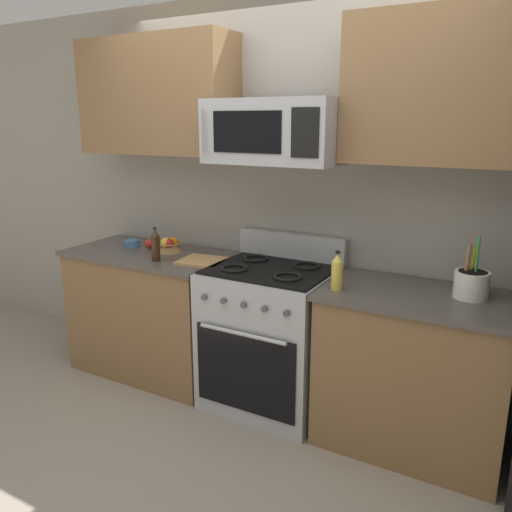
# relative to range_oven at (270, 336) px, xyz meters

# --- Properties ---
(ground_plane) EXTENTS (16.00, 16.00, 0.00)m
(ground_plane) POSITION_rel_range_oven_xyz_m (0.00, -0.67, -0.47)
(ground_plane) COLOR gray
(wall_back) EXTENTS (8.00, 0.10, 2.60)m
(wall_back) POSITION_rel_range_oven_xyz_m (0.00, 0.39, 0.83)
(wall_back) COLOR #9E998E
(wall_back) RESTS_ON ground
(counter_left) EXTENTS (1.18, 0.64, 0.91)m
(counter_left) POSITION_rel_range_oven_xyz_m (-0.98, -0.00, -0.02)
(counter_left) COLOR olive
(counter_left) RESTS_ON ground
(range_oven) EXTENTS (0.76, 0.69, 1.09)m
(range_oven) POSITION_rel_range_oven_xyz_m (0.00, 0.00, 0.00)
(range_oven) COLOR #B2B5BA
(range_oven) RESTS_ON ground
(counter_right) EXTENTS (1.03, 0.64, 0.91)m
(counter_right) POSITION_rel_range_oven_xyz_m (0.91, -0.00, -0.02)
(counter_right) COLOR olive
(counter_right) RESTS_ON ground
(microwave) EXTENTS (0.79, 0.44, 0.37)m
(microwave) POSITION_rel_range_oven_xyz_m (-0.00, 0.03, 1.28)
(microwave) COLOR #B2B5BA
(upper_cabinets_left) EXTENTS (1.17, 0.34, 0.77)m
(upper_cabinets_left) POSITION_rel_range_oven_xyz_m (-0.98, 0.17, 1.50)
(upper_cabinets_left) COLOR olive
(upper_cabinets_right) EXTENTS (1.02, 0.34, 0.77)m
(upper_cabinets_right) POSITION_rel_range_oven_xyz_m (0.91, 0.17, 1.50)
(upper_cabinets_right) COLOR olive
(utensil_crock) EXTENTS (0.18, 0.18, 0.34)m
(utensil_crock) POSITION_rel_range_oven_xyz_m (1.15, 0.07, 0.52)
(utensil_crock) COLOR white
(utensil_crock) RESTS_ON counter_right
(fruit_basket) EXTENTS (0.20, 0.20, 0.10)m
(fruit_basket) POSITION_rel_range_oven_xyz_m (-0.86, 0.08, 0.48)
(fruit_basket) COLOR #9E7A4C
(fruit_basket) RESTS_ON counter_left
(apple_loose) EXTENTS (0.07, 0.07, 0.07)m
(apple_loose) POSITION_rel_range_oven_xyz_m (-1.04, 0.08, 0.47)
(apple_loose) COLOR red
(apple_loose) RESTS_ON counter_left
(cutting_board) EXTENTS (0.32, 0.30, 0.02)m
(cutting_board) POSITION_rel_range_oven_xyz_m (-0.49, -0.05, 0.44)
(cutting_board) COLOR tan
(cutting_board) RESTS_ON counter_left
(bottle_soy) EXTENTS (0.06, 0.06, 0.23)m
(bottle_soy) POSITION_rel_range_oven_xyz_m (-0.77, -0.17, 0.54)
(bottle_soy) COLOR #382314
(bottle_soy) RESTS_ON counter_left
(bottle_oil) EXTENTS (0.06, 0.06, 0.22)m
(bottle_oil) POSITION_rel_range_oven_xyz_m (0.49, -0.15, 0.54)
(bottle_oil) COLOR gold
(bottle_oil) RESTS_ON counter_right
(prep_bowl) EXTENTS (0.12, 0.12, 0.05)m
(prep_bowl) POSITION_rel_range_oven_xyz_m (-1.20, 0.06, 0.46)
(prep_bowl) COLOR teal
(prep_bowl) RESTS_ON counter_left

